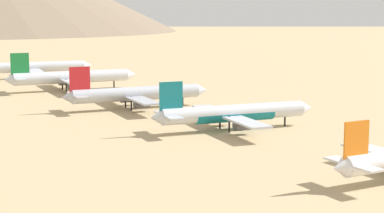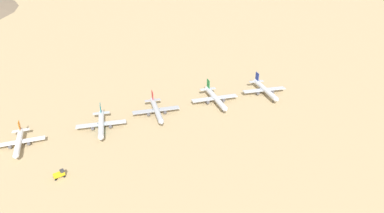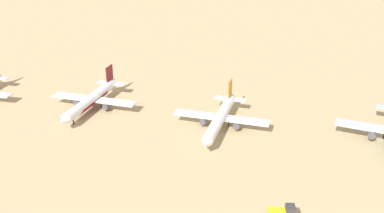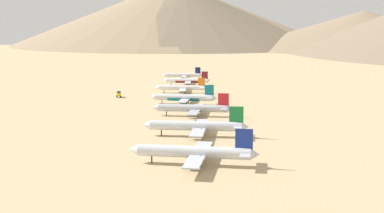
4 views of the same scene
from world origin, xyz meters
name	(u,v)px [view 4 (image 4 of 4)]	position (x,y,z in m)	size (l,w,h in m)	color
ground_plane	(188,103)	(0.00, 0.00, 0.00)	(1800.00, 1800.00, 0.00)	tan
parked_jet_0	(183,75)	(-1.83, -123.09, 3.11)	(32.01, 25.99, 9.23)	silver
parked_jet_1	(187,81)	(-3.20, -83.34, 3.26)	(33.94, 27.65, 9.79)	white
parked_jet_2	(182,88)	(1.94, -43.20, 3.26)	(33.63, 27.38, 9.69)	white
parked_jet_3	(184,98)	(2.42, 2.43, 3.59)	(37.13, 30.45, 10.79)	silver
parked_jet_4	(194,108)	(-0.42, 39.48, 3.79)	(38.93, 31.85, 11.27)	#B2B7C1
parked_jet_5	(197,126)	(0.86, 83.89, 4.10)	(42.13, 34.44, 12.18)	silver
parked_jet_6	(195,152)	(4.16, 125.38, 4.07)	(41.59, 34.11, 12.09)	silver
service_truck	(119,94)	(40.32, -25.69, 2.08)	(3.48, 5.52, 3.90)	yellow
desert_hill_0	(174,13)	(-8.66, -744.25, 59.50)	(610.71, 610.71, 118.99)	#8C775B
desert_hill_1	(185,16)	(-28.21, -700.18, 53.57)	(524.31, 524.31, 107.14)	#70604C
desert_hill_3	(363,30)	(-317.02, -570.74, 30.99)	(419.46, 419.46, 61.98)	#847056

